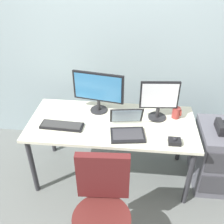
# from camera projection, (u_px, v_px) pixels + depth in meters

# --- Properties ---
(ground_plane) EXTENTS (8.00, 8.00, 0.00)m
(ground_plane) POSITION_uv_depth(u_px,v_px,m) (112.00, 173.00, 2.95)
(ground_plane) COLOR slate
(back_wall) EXTENTS (6.00, 0.10, 2.80)m
(back_wall) POSITION_uv_depth(u_px,v_px,m) (119.00, 31.00, 2.77)
(back_wall) COLOR #94A9AF
(back_wall) RESTS_ON ground
(desk) EXTENTS (1.64, 0.74, 0.71)m
(desk) POSITION_uv_depth(u_px,v_px,m) (112.00, 128.00, 2.59)
(desk) COLOR beige
(desk) RESTS_ON ground
(file_cabinet) EXTENTS (0.42, 0.53, 0.70)m
(file_cabinet) POSITION_uv_depth(u_px,v_px,m) (216.00, 157.00, 2.67)
(file_cabinet) COLOR #595963
(file_cabinet) RESTS_ON ground
(office_chair) EXTENTS (0.52, 0.52, 0.94)m
(office_chair) POSITION_uv_depth(u_px,v_px,m) (102.00, 217.00, 2.00)
(office_chair) COLOR black
(office_chair) RESTS_ON ground
(monitor_main) EXTENTS (0.52, 0.18, 0.43)m
(monitor_main) POSITION_uv_depth(u_px,v_px,m) (98.00, 90.00, 2.59)
(monitor_main) COLOR #262628
(monitor_main) RESTS_ON desk
(monitor_side) EXTENTS (0.37, 0.18, 0.40)m
(monitor_side) POSITION_uv_depth(u_px,v_px,m) (159.00, 98.00, 2.49)
(monitor_side) COLOR #262628
(monitor_side) RESTS_ON desk
(keyboard) EXTENTS (0.42, 0.16, 0.03)m
(keyboard) POSITION_uv_depth(u_px,v_px,m) (62.00, 125.00, 2.48)
(keyboard) COLOR black
(keyboard) RESTS_ON desk
(laptop) EXTENTS (0.35, 0.36, 0.22)m
(laptop) POSITION_uv_depth(u_px,v_px,m) (127.00, 128.00, 2.39)
(laptop) COLOR black
(laptop) RESTS_ON desk
(trackball_mouse) EXTENTS (0.11, 0.09, 0.07)m
(trackball_mouse) POSITION_uv_depth(u_px,v_px,m) (175.00, 141.00, 2.27)
(trackball_mouse) COLOR black
(trackball_mouse) RESTS_ON desk
(coffee_mug) EXTENTS (0.09, 0.08, 0.11)m
(coffee_mug) POSITION_uv_depth(u_px,v_px,m) (176.00, 113.00, 2.59)
(coffee_mug) COLOR maroon
(coffee_mug) RESTS_ON desk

